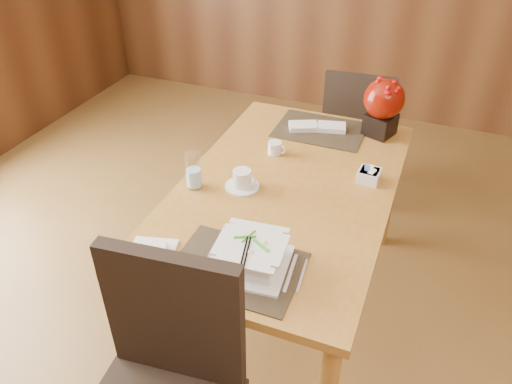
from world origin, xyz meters
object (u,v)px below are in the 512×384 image
at_px(coffee_cup, 242,180).
at_px(berry_decor, 383,104).
at_px(creamer_jug, 275,148).
at_px(bread_plate, 151,254).
at_px(far_chair, 356,129).
at_px(sugar_caddy, 369,176).
at_px(dining_table, 286,204).
at_px(water_glass, 193,171).
at_px(soup_setting, 251,255).

relative_size(coffee_cup, berry_decor, 0.51).
distance_m(coffee_cup, creamer_jug, 0.32).
relative_size(bread_plate, far_chair, 0.18).
height_order(sugar_caddy, berry_decor, berry_decor).
bearing_deg(berry_decor, coffee_cup, -123.63).
bearing_deg(sugar_caddy, berry_decor, 94.36).
xyz_separation_m(dining_table, water_glass, (-0.37, -0.15, 0.18)).
height_order(soup_setting, water_glass, water_glass).
relative_size(sugar_caddy, far_chair, 0.10).
xyz_separation_m(bread_plate, far_chair, (0.42, 1.68, -0.24)).
height_order(creamer_jug, sugar_caddy, creamer_jug).
xyz_separation_m(dining_table, sugar_caddy, (0.32, 0.17, 0.12)).
relative_size(soup_setting, creamer_jug, 3.29).
bearing_deg(far_chair, dining_table, 80.14).
height_order(berry_decor, bread_plate, berry_decor).
relative_size(soup_setting, bread_plate, 1.68).
relative_size(coffee_cup, bread_plate, 0.90).
xyz_separation_m(coffee_cup, water_glass, (-0.19, -0.07, 0.04)).
bearing_deg(bread_plate, creamer_jug, 78.28).
bearing_deg(water_glass, creamer_jug, 59.80).
distance_m(water_glass, sugar_caddy, 0.77).
xyz_separation_m(soup_setting, far_chair, (0.06, 1.61, -0.29)).
distance_m(coffee_cup, water_glass, 0.21).
bearing_deg(far_chair, sugar_caddy, 99.17).
distance_m(soup_setting, coffee_cup, 0.49).
relative_size(soup_setting, water_glass, 1.72).
height_order(sugar_caddy, far_chair, far_chair).
distance_m(creamer_jug, berry_decor, 0.59).
bearing_deg(creamer_jug, bread_plate, -88.27).
relative_size(creamer_jug, bread_plate, 0.51).
bearing_deg(creamer_jug, dining_table, -46.29).
height_order(sugar_caddy, bread_plate, sugar_caddy).
height_order(water_glass, sugar_caddy, water_glass).
bearing_deg(dining_table, creamer_jug, 120.26).
distance_m(coffee_cup, far_chair, 1.23).
distance_m(soup_setting, creamer_jug, 0.79).
height_order(creamer_jug, bread_plate, creamer_jug).
distance_m(dining_table, bread_plate, 0.68).
height_order(water_glass, bread_plate, water_glass).
bearing_deg(water_glass, far_chair, 68.97).
relative_size(dining_table, water_glass, 9.22).
xyz_separation_m(coffee_cup, sugar_caddy, (0.50, 0.25, -0.01)).
xyz_separation_m(dining_table, bread_plate, (-0.32, -0.60, 0.10)).
bearing_deg(water_glass, berry_decor, 49.36).
xyz_separation_m(water_glass, berry_decor, (0.66, 0.77, 0.09)).
xyz_separation_m(coffee_cup, berry_decor, (0.47, 0.70, 0.13)).
height_order(soup_setting, creamer_jug, soup_setting).
distance_m(soup_setting, berry_decor, 1.17).
distance_m(soup_setting, bread_plate, 0.37).
relative_size(coffee_cup, far_chair, 0.17).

